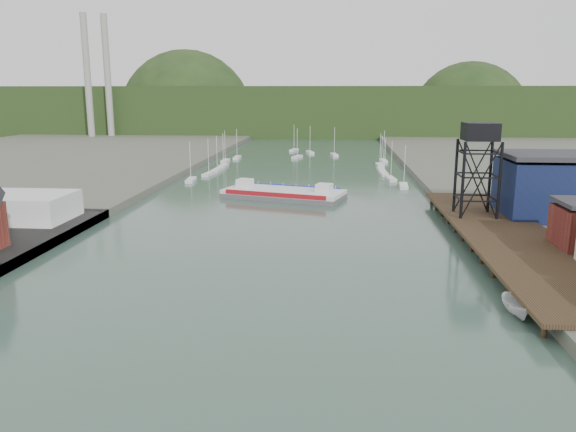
# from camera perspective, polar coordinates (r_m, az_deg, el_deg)

# --- Properties ---
(ground) EXTENTS (600.00, 600.00, 0.00)m
(ground) POSITION_cam_1_polar(r_m,az_deg,el_deg) (47.85, -8.92, -16.74)
(ground) COLOR #304C45
(ground) RESTS_ON ground
(east_pier) EXTENTS (14.00, 70.00, 2.45)m
(east_pier) POSITION_cam_1_polar(r_m,az_deg,el_deg) (91.96, 21.42, -1.80)
(east_pier) COLOR black
(east_pier) RESTS_ON ground
(white_shed) EXTENTS (18.00, 12.00, 4.50)m
(white_shed) POSITION_cam_1_polar(r_m,az_deg,el_deg) (107.41, -25.78, 0.85)
(white_shed) COLOR silver
(white_shed) RESTS_ON west_quay
(lift_tower) EXTENTS (6.50, 6.50, 16.00)m
(lift_tower) POSITION_cam_1_polar(r_m,az_deg,el_deg) (101.72, 18.91, 7.56)
(lift_tower) COLOR black
(lift_tower) RESTS_ON east_pier
(blue_shed) EXTENTS (20.50, 14.50, 11.30)m
(blue_shed) POSITION_cam_1_polar(r_m,az_deg,el_deg) (109.12, 26.01, 2.71)
(blue_shed) COLOR #0C1136
(blue_shed) RESTS_ON east_land
(marina_sailboats) EXTENTS (57.71, 92.65, 0.90)m
(marina_sailboats) POSITION_cam_1_polar(r_m,az_deg,el_deg) (180.68, 1.50, 5.23)
(marina_sailboats) COLOR silver
(marina_sailboats) RESTS_ON ground
(smokestacks) EXTENTS (11.20, 8.20, 60.00)m
(smokestacks) POSITION_cam_1_polar(r_m,az_deg,el_deg) (296.87, -18.77, 13.18)
(smokestacks) COLOR #969691
(smokestacks) RESTS_ON ground
(distant_hills) EXTENTS (500.00, 120.00, 80.00)m
(distant_hills) POSITION_cam_1_polar(r_m,az_deg,el_deg) (342.35, 2.46, 10.35)
(distant_hills) COLOR #1C3216
(distant_hills) RESTS_ON ground
(chain_ferry) EXTENTS (28.34, 17.61, 3.81)m
(chain_ferry) POSITION_cam_1_polar(r_m,az_deg,el_deg) (125.17, -0.46, 2.32)
(chain_ferry) COLOR #535355
(chain_ferry) RESTS_ON ground
(motorboat) EXTENTS (2.62, 5.61, 2.09)m
(motorboat) POSITION_cam_1_polar(r_m,az_deg,el_deg) (64.55, 22.20, -8.59)
(motorboat) COLOR silver
(motorboat) RESTS_ON ground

